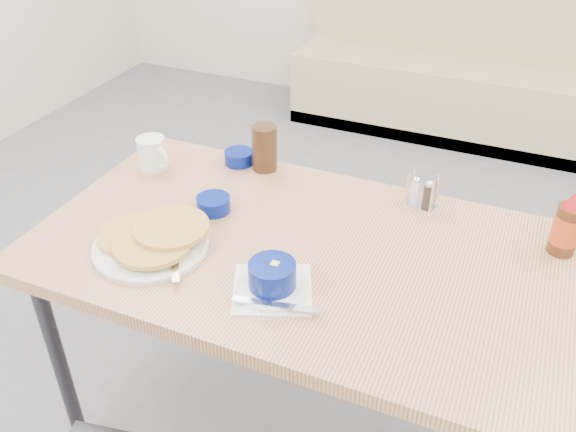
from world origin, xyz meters
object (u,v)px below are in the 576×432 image
at_px(dining_table, 297,264).
at_px(amber_tumbler, 265,148).
at_px(grits_setting, 272,279).
at_px(pancake_plate, 152,241).
at_px(booth_bench, 453,74).
at_px(condiment_caddy, 421,194).
at_px(butter_bowl, 214,204).
at_px(creamer_bowl, 239,157).
at_px(coffee_mug, 153,153).
at_px(syrup_bottle, 567,226).

distance_m(dining_table, amber_tumbler, 0.44).
bearing_deg(grits_setting, pancake_plate, 175.11).
height_order(booth_bench, condiment_caddy, booth_bench).
bearing_deg(butter_bowl, creamer_bowl, 102.41).
relative_size(creamer_bowl, butter_bowl, 0.97).
distance_m(creamer_bowl, condiment_caddy, 0.60).
xyz_separation_m(booth_bench, grits_setting, (0.01, -2.72, 0.44)).
bearing_deg(booth_bench, dining_table, -90.00).
xyz_separation_m(grits_setting, condiment_caddy, (0.24, 0.51, 0.00)).
height_order(dining_table, coffee_mug, coffee_mug).
bearing_deg(butter_bowl, coffee_mug, 154.11).
distance_m(booth_bench, pancake_plate, 2.75).
relative_size(dining_table, coffee_mug, 10.80).
distance_m(booth_bench, butter_bowl, 2.53).
distance_m(condiment_caddy, syrup_bottle, 0.40).
bearing_deg(coffee_mug, pancake_plate, -57.00).
bearing_deg(booth_bench, pancake_plate, -97.29).
bearing_deg(condiment_caddy, pancake_plate, -130.34).
xyz_separation_m(booth_bench, pancake_plate, (-0.34, -2.69, 0.43)).
xyz_separation_m(dining_table, pancake_plate, (-0.34, -0.16, 0.08)).
xyz_separation_m(pancake_plate, creamer_bowl, (-0.00, 0.50, -0.00)).
bearing_deg(condiment_caddy, butter_bowl, -143.18).
bearing_deg(grits_setting, booth_bench, 90.30).
relative_size(butter_bowl, syrup_bottle, 0.52).
xyz_separation_m(amber_tumbler, syrup_bottle, (0.89, -0.09, 0.01)).
bearing_deg(coffee_mug, booth_bench, 76.01).
distance_m(booth_bench, creamer_bowl, 2.26).
height_order(grits_setting, butter_bowl, grits_setting).
distance_m(amber_tumbler, syrup_bottle, 0.90).
bearing_deg(amber_tumbler, coffee_mug, -157.56).
bearing_deg(creamer_bowl, syrup_bottle, -5.46).
bearing_deg(condiment_caddy, syrup_bottle, -0.24).
distance_m(amber_tumbler, condiment_caddy, 0.51).
relative_size(pancake_plate, syrup_bottle, 1.67).
distance_m(coffee_mug, syrup_bottle, 1.22).
xyz_separation_m(dining_table, condiment_caddy, (0.25, 0.32, 0.10)).
bearing_deg(condiment_caddy, coffee_mug, -161.08).
height_order(booth_bench, coffee_mug, booth_bench).
height_order(pancake_plate, butter_bowl, pancake_plate).
relative_size(booth_bench, grits_setting, 7.19).
bearing_deg(grits_setting, syrup_bottle, 34.82).
bearing_deg(pancake_plate, condiment_caddy, 38.75).
xyz_separation_m(booth_bench, coffee_mug, (-0.58, -2.33, 0.46)).
bearing_deg(pancake_plate, grits_setting, -4.89).
bearing_deg(syrup_bottle, booth_bench, 105.62).
bearing_deg(coffee_mug, amber_tumbler, 22.44).
distance_m(creamer_bowl, butter_bowl, 0.29).
height_order(coffee_mug, creamer_bowl, coffee_mug).
relative_size(coffee_mug, creamer_bowl, 1.38).
bearing_deg(amber_tumbler, creamer_bowl, 180.00).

